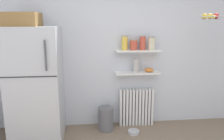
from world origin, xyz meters
The scene contains 14 objects.
back_wall centered at (0.00, 2.05, 1.30)m, with size 7.04×0.10×2.60m, color silver.
refrigerator centered at (-1.25, 1.64, 0.89)m, with size 0.74×0.74×1.88m.
radiator centered at (0.34, 1.92, 0.32)m, with size 0.58×0.12×0.63m.
wall_shelf_lower centered at (0.34, 1.89, 0.93)m, with size 0.73×0.22×0.03m, color white.
wall_shelf_upper centered at (0.34, 1.89, 1.30)m, with size 0.73×0.22×0.03m, color white.
storage_jar_0 centered at (0.12, 1.89, 1.43)m, with size 0.10×0.10×0.24m.
storage_jar_1 centered at (0.27, 1.89, 1.39)m, with size 0.11×0.11×0.17m.
storage_jar_2 centered at (0.41, 1.89, 1.42)m, with size 0.10×0.10×0.23m.
storage_jar_3 centered at (0.56, 1.89, 1.41)m, with size 0.11×0.11×0.21m.
vase centered at (0.32, 1.89, 1.05)m, with size 0.09×0.09×0.22m, color #B2ADA8.
shelf_bowl centered at (0.53, 1.89, 0.97)m, with size 0.15×0.15×0.07m, color orange.
trash_bin centered at (-0.20, 1.77, 0.20)m, with size 0.25×0.25×0.39m, color slate.
pet_food_bowl centered at (0.24, 1.59, 0.03)m, with size 0.18×0.18×0.05m, color #B7B7BC.
hanging_fruit_basket centered at (1.28, 1.46, 1.82)m, with size 0.32×0.32×0.09m.
Camera 1 is at (-0.44, -1.64, 1.77)m, focal length 35.92 mm.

